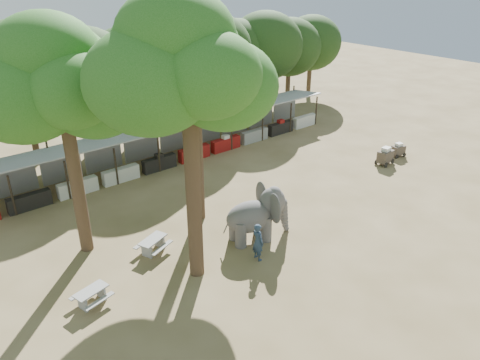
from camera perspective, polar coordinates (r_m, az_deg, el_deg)
ground at (r=23.64m, az=9.75°, el=-7.73°), size 100.00×100.00×0.00m
vendor_stalls at (r=32.66m, az=-8.63°, el=4.31°), size 28.00×2.99×2.80m
yard_tree_left at (r=21.15m, az=-21.65°, el=11.15°), size 7.10×6.90×11.02m
yard_tree_center at (r=17.75m, az=-7.16°, el=13.60°), size 7.10×6.90×12.04m
yard_tree_back at (r=22.77m, az=-6.26°, el=14.54°), size 7.10×6.90×11.36m
backdrop_trees at (r=35.81m, az=-13.56°, el=13.02°), size 46.46×5.95×8.33m
elephant at (r=23.17m, az=2.20°, el=-4.21°), size 3.61×2.64×2.68m
handler at (r=21.79m, az=2.19°, el=-7.53°), size 0.50×0.71×1.88m
picnic_table_near at (r=20.42m, az=-17.65°, el=-13.19°), size 1.61×1.51×0.68m
picnic_table_far at (r=22.90m, az=-10.56°, el=-7.60°), size 1.81×1.73×0.72m
cart_front at (r=33.41m, az=17.30°, el=2.83°), size 1.31×0.91×1.22m
cart_back at (r=35.09m, az=18.73°, el=3.52°), size 1.13×0.85×1.00m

